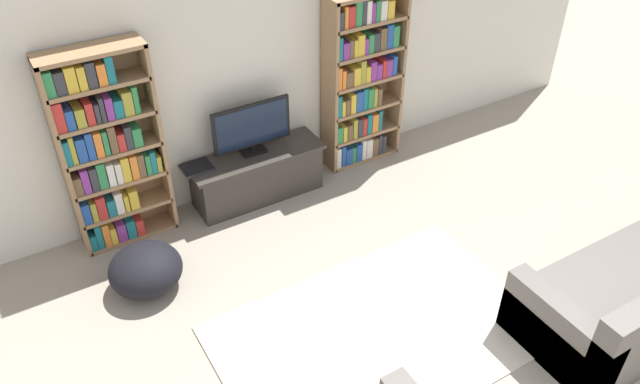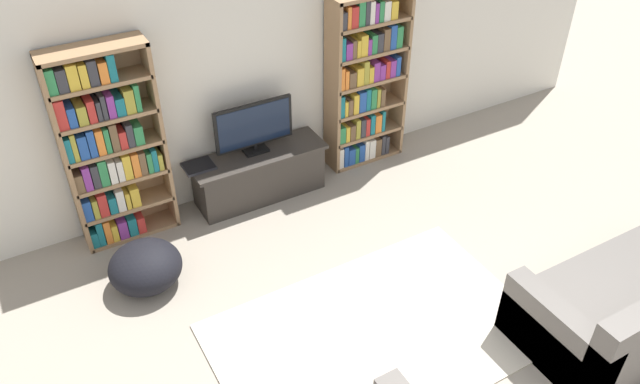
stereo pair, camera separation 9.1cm
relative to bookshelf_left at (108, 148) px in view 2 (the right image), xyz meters
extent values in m
cube|color=silver|center=(1.52, 0.18, 0.34)|extent=(8.80, 0.06, 2.60)
cube|color=#93704C|center=(-0.37, -0.02, -0.01)|extent=(0.04, 0.30, 1.90)
cube|color=#93704C|center=(0.46, -0.02, -0.01)|extent=(0.04, 0.30, 1.90)
cube|color=#93704C|center=(0.05, 0.12, -0.01)|extent=(0.87, 0.04, 1.90)
cube|color=#93704C|center=(0.05, -0.02, 0.92)|extent=(0.87, 0.30, 0.04)
cube|color=#93704C|center=(0.05, -0.02, -0.94)|extent=(0.83, 0.30, 0.04)
cube|color=#196B75|center=(-0.32, -0.03, -0.84)|extent=(0.06, 0.24, 0.16)
cube|color=#196B75|center=(-0.26, -0.03, -0.79)|extent=(0.06, 0.24, 0.26)
cube|color=orange|center=(-0.20, -0.03, -0.80)|extent=(0.06, 0.24, 0.25)
cube|color=gold|center=(-0.13, -0.03, -0.83)|extent=(0.06, 0.24, 0.18)
cube|color=#7F338C|center=(-0.06, -0.03, -0.83)|extent=(0.08, 0.24, 0.19)
cube|color=#196B75|center=(0.03, -0.03, -0.83)|extent=(0.08, 0.24, 0.19)
cube|color=#B72D28|center=(0.12, -0.03, -0.84)|extent=(0.07, 0.24, 0.17)
cube|color=#93704C|center=(0.05, -0.02, -0.62)|extent=(0.83, 0.30, 0.04)
cube|color=#234C99|center=(-0.32, -0.03, -0.50)|extent=(0.08, 0.24, 0.21)
cube|color=#9E9333|center=(-0.25, -0.03, -0.51)|extent=(0.05, 0.24, 0.20)
cube|color=#B72D28|center=(-0.18, -0.03, -0.49)|extent=(0.08, 0.24, 0.23)
cube|color=#196B75|center=(-0.09, -0.03, -0.52)|extent=(0.07, 0.24, 0.17)
cube|color=silver|center=(-0.02, -0.03, -0.50)|extent=(0.07, 0.24, 0.22)
cube|color=gold|center=(0.05, -0.03, -0.52)|extent=(0.04, 0.24, 0.17)
cube|color=gold|center=(0.11, -0.03, -0.51)|extent=(0.08, 0.24, 0.20)
cube|color=#93704C|center=(0.05, -0.02, -0.31)|extent=(0.83, 0.30, 0.04)
cube|color=brown|center=(-0.32, -0.03, -0.20)|extent=(0.07, 0.24, 0.18)
cube|color=#7F338C|center=(-0.25, -0.03, -0.17)|extent=(0.06, 0.24, 0.23)
cube|color=#333338|center=(-0.18, -0.03, -0.18)|extent=(0.06, 0.24, 0.23)
cube|color=#2D7F47|center=(-0.10, -0.03, -0.16)|extent=(0.07, 0.24, 0.26)
cube|color=silver|center=(-0.03, -0.03, -0.18)|extent=(0.06, 0.24, 0.22)
cube|color=silver|center=(0.04, -0.03, -0.19)|extent=(0.05, 0.24, 0.21)
cube|color=gold|center=(0.10, -0.03, -0.17)|extent=(0.07, 0.24, 0.24)
cube|color=orange|center=(0.18, -0.03, -0.17)|extent=(0.06, 0.24, 0.24)
cube|color=brown|center=(0.24, -0.03, -0.17)|extent=(0.06, 0.24, 0.23)
cube|color=#2D7F47|center=(0.30, -0.03, -0.19)|extent=(0.05, 0.24, 0.20)
cube|color=#196B75|center=(0.35, -0.03, -0.18)|extent=(0.05, 0.24, 0.22)
cube|color=#9E9333|center=(0.40, -0.03, -0.21)|extent=(0.04, 0.24, 0.16)
cube|color=#93704C|center=(0.05, -0.02, 0.01)|extent=(0.83, 0.30, 0.04)
cube|color=#196B75|center=(-0.33, -0.03, 0.14)|extent=(0.05, 0.24, 0.23)
cube|color=#9E9333|center=(-0.28, -0.03, 0.15)|extent=(0.04, 0.24, 0.26)
cube|color=#234C99|center=(-0.21, -0.03, 0.14)|extent=(0.08, 0.24, 0.22)
cube|color=#234C99|center=(-0.14, -0.03, 0.15)|extent=(0.06, 0.24, 0.25)
cube|color=orange|center=(-0.07, -0.03, 0.14)|extent=(0.06, 0.24, 0.23)
cube|color=#2D7F47|center=(-0.01, -0.03, 0.14)|extent=(0.04, 0.24, 0.23)
cube|color=brown|center=(0.05, -0.03, 0.16)|extent=(0.06, 0.24, 0.26)
cube|color=#B72D28|center=(0.12, -0.03, 0.11)|extent=(0.06, 0.24, 0.17)
cube|color=#333338|center=(0.18, -0.03, 0.13)|extent=(0.06, 0.24, 0.22)
cube|color=#2D7F47|center=(0.26, -0.03, 0.12)|extent=(0.08, 0.24, 0.18)
cube|color=#93704C|center=(0.05, -0.02, 0.33)|extent=(0.83, 0.30, 0.04)
cube|color=#B72D28|center=(-0.31, -0.03, 0.47)|extent=(0.08, 0.24, 0.26)
cube|color=#234C99|center=(-0.24, -0.03, 0.43)|extent=(0.06, 0.24, 0.17)
cube|color=#9E9333|center=(-0.16, -0.03, 0.43)|extent=(0.08, 0.24, 0.17)
cube|color=#B72D28|center=(-0.08, -0.03, 0.44)|extent=(0.06, 0.24, 0.20)
cube|color=#333338|center=(-0.02, -0.03, 0.43)|extent=(0.04, 0.24, 0.17)
cube|color=#333338|center=(0.02, -0.03, 0.45)|extent=(0.04, 0.24, 0.22)
cube|color=#7F338C|center=(0.08, -0.03, 0.44)|extent=(0.06, 0.24, 0.20)
cube|color=#196B75|center=(0.16, -0.03, 0.42)|extent=(0.08, 0.24, 0.16)
cube|color=#9E9333|center=(0.24, -0.03, 0.45)|extent=(0.08, 0.24, 0.21)
cube|color=#2D7F47|center=(0.31, -0.03, 0.47)|extent=(0.04, 0.24, 0.25)
cube|color=#93704C|center=(0.05, -0.02, 0.64)|extent=(0.83, 0.30, 0.04)
cube|color=#2D7F47|center=(-0.32, -0.03, 0.76)|extent=(0.07, 0.24, 0.21)
cube|color=#333338|center=(-0.24, -0.03, 0.76)|extent=(0.08, 0.24, 0.19)
cube|color=gold|center=(-0.15, -0.03, 0.77)|extent=(0.08, 0.24, 0.21)
cube|color=gold|center=(-0.07, -0.03, 0.76)|extent=(0.06, 0.24, 0.20)
cube|color=#333338|center=(0.00, -0.03, 0.77)|extent=(0.07, 0.24, 0.22)
cube|color=orange|center=(0.08, -0.03, 0.75)|extent=(0.07, 0.24, 0.18)
cube|color=#196B75|center=(0.15, -0.03, 0.78)|extent=(0.06, 0.24, 0.23)
cube|color=#93704C|center=(2.28, -0.02, -0.01)|extent=(0.04, 0.30, 1.90)
cube|color=#93704C|center=(3.11, -0.02, -0.01)|extent=(0.04, 0.30, 1.90)
cube|color=#93704C|center=(2.69, 0.12, -0.01)|extent=(0.87, 0.04, 1.90)
cube|color=#93704C|center=(2.69, -0.02, -0.94)|extent=(0.83, 0.30, 0.04)
cube|color=silver|center=(2.33, -0.03, -0.80)|extent=(0.06, 0.24, 0.24)
cube|color=#234C99|center=(2.39, -0.03, -0.80)|extent=(0.05, 0.24, 0.25)
cube|color=#234C99|center=(2.47, -0.03, -0.82)|extent=(0.08, 0.24, 0.20)
cube|color=#2D7F47|center=(2.53, -0.03, -0.83)|extent=(0.04, 0.24, 0.19)
cube|color=#234C99|center=(2.60, -0.03, -0.82)|extent=(0.07, 0.24, 0.21)
cube|color=silver|center=(2.66, -0.03, -0.80)|extent=(0.05, 0.24, 0.24)
cube|color=silver|center=(2.73, -0.03, -0.81)|extent=(0.08, 0.24, 0.23)
cube|color=brown|center=(2.81, -0.03, -0.81)|extent=(0.08, 0.24, 0.22)
cube|color=#333338|center=(2.88, -0.03, -0.80)|extent=(0.05, 0.24, 0.24)
cube|color=#333338|center=(2.93, -0.03, -0.81)|extent=(0.05, 0.24, 0.22)
cube|color=#93704C|center=(2.69, -0.02, -0.62)|extent=(0.83, 0.30, 0.04)
cube|color=#2D7F47|center=(2.33, -0.03, -0.51)|extent=(0.08, 0.24, 0.19)
cube|color=gold|center=(2.40, -0.03, -0.52)|extent=(0.05, 0.24, 0.18)
cube|color=brown|center=(2.47, -0.03, -0.52)|extent=(0.06, 0.24, 0.18)
cube|color=#9E9333|center=(2.53, -0.03, -0.49)|extent=(0.05, 0.24, 0.22)
cube|color=#333338|center=(2.60, -0.03, -0.50)|extent=(0.06, 0.24, 0.21)
cube|color=#B72D28|center=(2.66, -0.03, -0.50)|extent=(0.05, 0.24, 0.21)
cube|color=#196B75|center=(2.72, -0.03, -0.49)|extent=(0.06, 0.24, 0.23)
cube|color=orange|center=(2.79, -0.03, -0.50)|extent=(0.08, 0.24, 0.21)
cube|color=#196B75|center=(2.86, -0.03, -0.49)|extent=(0.04, 0.24, 0.24)
cube|color=#93704C|center=(2.69, -0.02, -0.31)|extent=(0.83, 0.30, 0.04)
cube|color=#196B75|center=(2.32, -0.03, -0.17)|extent=(0.06, 0.24, 0.24)
cube|color=gold|center=(2.38, -0.03, -0.20)|extent=(0.04, 0.24, 0.17)
cube|color=brown|center=(2.43, -0.03, -0.20)|extent=(0.05, 0.24, 0.18)
cube|color=gold|center=(2.50, -0.03, -0.18)|extent=(0.06, 0.24, 0.22)
cube|color=#234C99|center=(2.57, -0.03, -0.17)|extent=(0.08, 0.24, 0.23)
cube|color=#196B75|center=(2.65, -0.03, -0.17)|extent=(0.05, 0.24, 0.24)
cube|color=#2D7F47|center=(2.71, -0.03, -0.18)|extent=(0.07, 0.24, 0.23)
cube|color=#9E9333|center=(2.78, -0.03, -0.18)|extent=(0.04, 0.24, 0.22)
cube|color=brown|center=(2.83, -0.03, -0.19)|extent=(0.05, 0.24, 0.20)
cube|color=#93704C|center=(2.69, -0.02, 0.01)|extent=(0.83, 0.30, 0.04)
cube|color=orange|center=(2.32, -0.03, 0.14)|extent=(0.05, 0.24, 0.24)
cube|color=orange|center=(2.37, -0.03, 0.13)|extent=(0.04, 0.24, 0.20)
cube|color=brown|center=(2.44, -0.03, 0.11)|extent=(0.08, 0.24, 0.16)
cube|color=gold|center=(2.53, -0.03, 0.12)|extent=(0.08, 0.24, 0.19)
cube|color=#9E9333|center=(2.60, -0.03, 0.15)|extent=(0.06, 0.24, 0.25)
cube|color=gold|center=(2.67, -0.03, 0.11)|extent=(0.05, 0.24, 0.17)
cube|color=#7F338C|center=(2.73, -0.03, 0.13)|extent=(0.07, 0.24, 0.21)
cube|color=#7F338C|center=(2.80, -0.03, 0.11)|extent=(0.07, 0.24, 0.17)
cube|color=#B72D28|center=(2.87, -0.03, 0.12)|extent=(0.05, 0.24, 0.19)
cube|color=#7F338C|center=(2.93, -0.03, 0.12)|extent=(0.07, 0.24, 0.19)
cube|color=#234C99|center=(3.00, -0.03, 0.13)|extent=(0.05, 0.24, 0.21)
cube|color=#93704C|center=(2.69, -0.02, 0.33)|extent=(0.83, 0.30, 0.04)
cube|color=#196B75|center=(2.32, -0.03, 0.46)|extent=(0.05, 0.24, 0.24)
cube|color=#7F338C|center=(2.39, -0.03, 0.43)|extent=(0.07, 0.24, 0.17)
cube|color=brown|center=(2.45, -0.03, 0.44)|extent=(0.04, 0.24, 0.19)
cube|color=gold|center=(2.50, -0.03, 0.43)|extent=(0.04, 0.24, 0.18)
cube|color=gold|center=(2.56, -0.03, 0.45)|extent=(0.08, 0.24, 0.22)
cube|color=#7F338C|center=(2.63, -0.03, 0.42)|extent=(0.04, 0.24, 0.16)
cube|color=#2D7F47|center=(2.68, -0.03, 0.44)|extent=(0.06, 0.24, 0.19)
cube|color=#333338|center=(2.75, -0.03, 0.44)|extent=(0.07, 0.24, 0.20)
cube|color=brown|center=(2.83, -0.03, 0.46)|extent=(0.07, 0.24, 0.23)
cube|color=#234C99|center=(2.91, -0.03, 0.47)|extent=(0.07, 0.24, 0.25)
cube|color=#2D7F47|center=(2.99, -0.03, 0.45)|extent=(0.07, 0.24, 0.22)
cube|color=#93704C|center=(2.69, -0.02, 0.64)|extent=(0.83, 0.30, 0.04)
cube|color=#333338|center=(2.32, -0.03, 0.75)|extent=(0.06, 0.24, 0.17)
cube|color=orange|center=(2.38, -0.03, 0.77)|extent=(0.04, 0.24, 0.22)
cube|color=#B72D28|center=(2.44, -0.03, 0.76)|extent=(0.08, 0.24, 0.21)
cube|color=#2D7F47|center=(2.52, -0.03, 0.78)|extent=(0.07, 0.24, 0.25)
cube|color=#333338|center=(2.59, -0.03, 0.78)|extent=(0.05, 0.24, 0.25)
cube|color=silver|center=(2.64, -0.03, 0.77)|extent=(0.05, 0.24, 0.22)
cube|color=#7F338C|center=(2.69, -0.03, 0.76)|extent=(0.04, 0.24, 0.20)
cube|color=#2D7F47|center=(2.75, -0.03, 0.76)|extent=(0.05, 0.24, 0.21)
cube|color=silver|center=(2.81, -0.03, 0.76)|extent=(0.07, 0.24, 0.19)
cube|color=gold|center=(2.90, -0.03, 0.75)|extent=(0.08, 0.24, 0.18)
cube|color=#332D28|center=(1.37, -0.10, -0.72)|extent=(1.30, 0.42, 0.48)
cube|color=#332D28|center=(1.37, -0.10, -0.46)|extent=(1.39, 0.45, 0.04)
cube|color=black|center=(1.37, -0.06, -0.43)|extent=(0.24, 0.16, 0.03)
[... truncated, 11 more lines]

